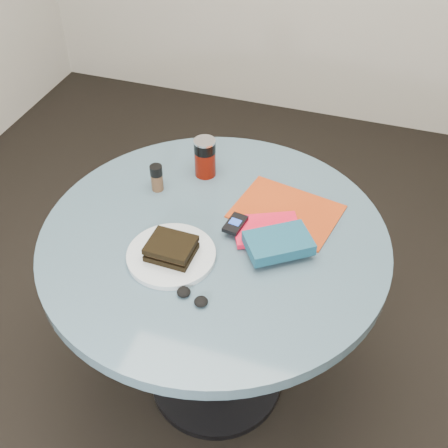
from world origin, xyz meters
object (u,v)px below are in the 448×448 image
(magazine, at_px, (286,212))
(novel, at_px, (279,243))
(pepper_grinder, at_px, (157,178))
(red_book, at_px, (267,230))
(mp3_player, at_px, (235,224))
(plate, at_px, (171,255))
(headphones, at_px, (192,297))
(table, at_px, (215,274))
(sandwich, at_px, (171,248))
(soda_can, at_px, (205,157))

(magazine, bearing_deg, novel, -72.84)
(pepper_grinder, height_order, red_book, pepper_grinder)
(magazine, relative_size, mp3_player, 3.43)
(plate, xyz_separation_m, headphones, (0.11, -0.12, 0.00))
(novel, bearing_deg, mp3_player, 126.13)
(headphones, bearing_deg, red_book, 68.84)
(plate, bearing_deg, headphones, -48.68)
(table, height_order, sandwich, sandwich)
(soda_can, distance_m, headphones, 0.53)
(table, xyz_separation_m, plate, (-0.08, -0.12, 0.17))
(sandwich, height_order, novel, sandwich)
(pepper_grinder, xyz_separation_m, novel, (0.42, -0.16, -0.01))
(novel, height_order, mp3_player, novel)
(sandwich, height_order, headphones, sandwich)
(mp3_player, bearing_deg, pepper_grinder, 159.51)
(novel, bearing_deg, headphones, -160.42)
(headphones, bearing_deg, pepper_grinder, 124.07)
(magazine, distance_m, mp3_player, 0.18)
(mp3_player, relative_size, headphones, 0.90)
(novel, bearing_deg, plate, 166.82)
(sandwich, relative_size, magazine, 0.42)
(soda_can, distance_m, novel, 0.42)
(sandwich, distance_m, pepper_grinder, 0.31)
(pepper_grinder, relative_size, magazine, 0.30)
(table, bearing_deg, mp3_player, 33.32)
(plate, height_order, pepper_grinder, pepper_grinder)
(sandwich, bearing_deg, plate, 135.91)
(soda_can, relative_size, pepper_grinder, 1.46)
(mp3_player, bearing_deg, magazine, 46.08)
(sandwich, xyz_separation_m, soda_can, (-0.04, 0.39, 0.03))
(mp3_player, distance_m, headphones, 0.28)
(mp3_player, bearing_deg, soda_can, 127.01)
(plate, height_order, red_book, red_book)
(plate, distance_m, novel, 0.29)
(magazine, bearing_deg, headphones, -98.64)
(red_book, bearing_deg, pepper_grinder, 142.11)
(plate, relative_size, novel, 1.39)
(soda_can, xyz_separation_m, magazine, (0.29, -0.10, -0.06))
(magazine, relative_size, novel, 1.71)
(magazine, bearing_deg, red_book, -95.67)
(pepper_grinder, height_order, mp3_player, pepper_grinder)
(novel, bearing_deg, red_book, 91.44)
(soda_can, distance_m, red_book, 0.34)
(sandwich, distance_m, novel, 0.29)
(pepper_grinder, relative_size, novel, 0.51)
(headphones, bearing_deg, plate, 131.32)
(magazine, height_order, novel, novel)
(sandwich, bearing_deg, headphones, -48.80)
(plate, relative_size, headphones, 2.50)
(soda_can, distance_m, pepper_grinder, 0.17)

